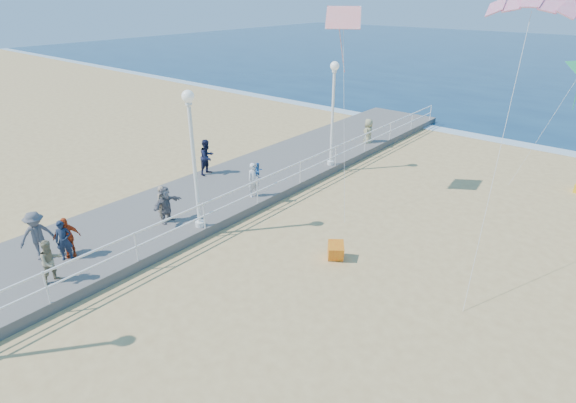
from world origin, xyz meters
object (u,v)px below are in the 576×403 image
Objects in this scene: toddler_held at (258,171)px; spectator_2 at (37,236)px; spectator_3 at (67,237)px; woman_holding_toddler at (254,180)px; spectator_6 at (164,204)px; beach_walker_c at (368,134)px; lamp_post_far at (333,104)px; box_kite at (336,252)px; spectator_7 at (207,157)px; lamp_post_mid at (193,147)px; spectator_5 at (166,204)px; spectator_0 at (64,240)px; spectator_1 at (51,261)px.

toddler_held is 8.89m from spectator_2.
spectator_3 is (0.64, 0.68, -0.14)m from spectator_2.
woman_holding_toddler is 8.70m from spectator_2.
spectator_6 is 0.83× the size of beach_walker_c.
spectator_3 is (-1.61, -7.91, -0.48)m from toddler_held.
lamp_post_far reaches higher than toddler_held.
toddler_held is at bearing 124.69° from box_kite.
box_kite is (9.14, -2.02, -0.99)m from spectator_7.
beach_walker_c is at bearing 92.06° from lamp_post_mid.
lamp_post_mid is at bearing -73.34° from spectator_5.
box_kite is at bearing -21.38° from spectator_3.
toddler_held is 0.41× the size of spectator_7.
spectator_0 is 18.20m from beach_walker_c.
spectator_3 is at bearing -172.27° from woman_holding_toddler.
woman_holding_toddler reaches higher than spectator_0.
spectator_1 is at bearing -179.29° from spectator_5.
lamp_post_mid reaches higher than spectator_2.
spectator_1 is 0.80× the size of beach_walker_c.
box_kite is at bearing -43.26° from spectator_1.
spectator_0 is at bearing -174.82° from spectator_6.
spectator_5 is 6.96m from box_kite.
beach_walker_c is at bearing 6.03° from spectator_6.
spectator_0 is at bearing -172.32° from spectator_7.
spectator_1 is 2.47× the size of box_kite.
woman_holding_toddler is 1.04× the size of spectator_5.
spectator_5 is (-1.30, -9.57, -2.50)m from lamp_post_far.
spectator_0 is at bearing -172.22° from toddler_held.
woman_holding_toddler is 0.89× the size of spectator_2.
beach_walker_c reaches higher than box_kite.
spectator_7 is 10.35m from beach_walker_c.
lamp_post_mid is 3.02× the size of spectator_2.
spectator_3 is (-0.10, 0.16, 0.01)m from spectator_0.
lamp_post_mid reaches higher than spectator_3.
lamp_post_far reaches higher than spectator_2.
lamp_post_far is 13.67m from spectator_3.
beach_walker_c is (1.18, 18.16, -0.20)m from spectator_0.
toddler_held is at bearing -22.10° from spectator_5.
toddler_held is 0.51× the size of spectator_0.
spectator_7 reaches higher than box_kite.
spectator_6 reaches higher than box_kite.
lamp_post_far reaches higher than beach_walker_c.
spectator_2 is 1.16× the size of spectator_5.
lamp_post_far is at bearing 90.00° from lamp_post_mid.
lamp_post_mid is 2.88m from spectator_5.
spectator_1 is 0.84× the size of spectator_2.
box_kite is (6.90, 6.26, -0.84)m from spectator_3.
lamp_post_mid is at bearing -90.00° from lamp_post_far.
spectator_7 is at bearing 24.14° from spectator_5.
woman_holding_toddler is at bearing 25.26° from spectator_0.
toddler_held reaches higher than spectator_6.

